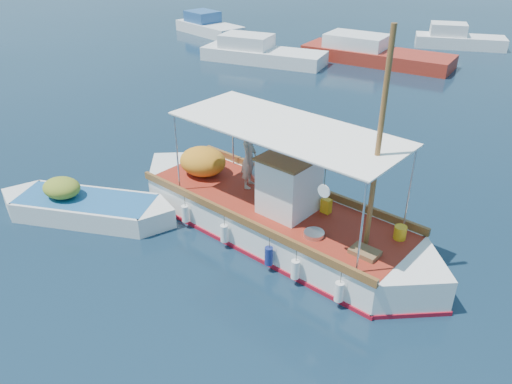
% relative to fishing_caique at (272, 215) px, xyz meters
% --- Properties ---
extents(ground, '(160.00, 160.00, 0.00)m').
position_rel_fishing_caique_xyz_m(ground, '(0.34, -0.22, -0.56)').
color(ground, black).
rests_on(ground, ground).
extents(fishing_caique, '(10.09, 4.88, 6.41)m').
position_rel_fishing_caique_xyz_m(fishing_caique, '(0.00, 0.00, 0.00)').
color(fishing_caique, white).
rests_on(fishing_caique, ground).
extents(dinghy, '(5.59, 2.44, 1.40)m').
position_rel_fishing_caique_xyz_m(dinghy, '(-5.45, -1.60, -0.27)').
color(dinghy, white).
rests_on(dinghy, ground).
extents(bg_boat_nw, '(7.74, 2.53, 1.80)m').
position_rel_fishing_caique_xyz_m(bg_boat_nw, '(-8.25, 17.47, -0.07)').
color(bg_boat_nw, silver).
rests_on(bg_boat_nw, ground).
extents(bg_boat_n, '(9.47, 3.94, 1.80)m').
position_rel_fishing_caique_xyz_m(bg_boat_n, '(-1.84, 20.29, -0.07)').
color(bg_boat_n, maroon).
rests_on(bg_boat_n, ground).
extents(bg_boat_far_w, '(6.40, 4.56, 1.80)m').
position_rel_fishing_caique_xyz_m(bg_boat_far_w, '(-15.43, 23.63, -0.07)').
color(bg_boat_far_w, silver).
rests_on(bg_boat_far_w, ground).
extents(bg_boat_far_n, '(6.17, 3.00, 1.80)m').
position_rel_fishing_caique_xyz_m(bg_boat_far_n, '(2.59, 26.78, -0.07)').
color(bg_boat_far_n, silver).
rests_on(bg_boat_far_n, ground).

